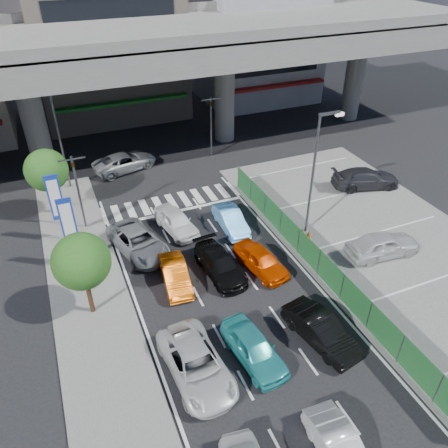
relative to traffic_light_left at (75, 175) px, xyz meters
name	(u,v)px	position (x,y,z in m)	size (l,w,h in m)	color
ground	(249,326)	(6.20, -12.00, -3.94)	(120.00, 120.00, 0.00)	black
parking_lot	(396,251)	(17.20, -10.00, -3.91)	(12.00, 28.00, 0.06)	#585856
sidewalk_left	(93,311)	(-0.80, -8.00, -3.88)	(4.00, 30.00, 0.12)	#585856
fence_run	(329,273)	(11.50, -11.00, -3.04)	(0.16, 22.00, 1.80)	#1E5929
expressway	(129,49)	(6.20, 10.00, 4.83)	(64.00, 14.00, 10.75)	#61615C
building_center	(106,38)	(6.20, 20.97, 3.56)	(14.00, 10.90, 15.00)	gray
building_east	(256,43)	(22.20, 19.97, 2.06)	(12.00, 10.90, 12.00)	gray
traffic_light_left	(75,175)	(0.00, 0.00, 0.00)	(1.60, 1.24, 5.20)	#595B60
traffic_light_right	(211,112)	(11.70, 7.00, 0.00)	(1.60, 1.24, 5.20)	#595B60
street_lamp_right	(316,165)	(13.37, -6.00, 0.83)	(1.65, 0.22, 8.00)	#595B60
street_lamp_left	(60,128)	(-0.13, 6.00, 0.83)	(1.65, 0.22, 8.00)	#595B60
signboard_near	(69,224)	(-1.00, -4.01, -0.87)	(0.80, 0.14, 4.70)	#595B60
signboard_far	(56,200)	(-1.40, -1.01, -0.87)	(0.80, 0.14, 4.70)	#595B60
tree_near	(81,262)	(-0.80, -8.00, -0.55)	(2.80, 2.80, 4.80)	#382314
tree_far	(46,170)	(-1.60, 2.50, -0.55)	(2.80, 2.80, 4.80)	#382314
sedan_white_mid_left	(196,364)	(2.85, -13.65, -3.25)	(2.29, 4.97, 1.38)	silver
taxi_teal_mid	(254,348)	(5.56, -13.83, -3.25)	(1.63, 4.05, 1.38)	teal
hatch_black_mid_right	(321,330)	(8.95, -14.12, -3.25)	(1.46, 4.19, 1.38)	black
taxi_orange_left	(175,275)	(3.82, -7.53, -3.32)	(1.31, 3.75, 1.24)	#DD5807
sedan_black_mid	(220,264)	(6.44, -7.66, -3.30)	(1.79, 4.40, 1.28)	black
taxi_orange_right	(261,260)	(8.75, -8.28, -3.27)	(1.56, 3.89, 1.33)	#D53B00
wagon_silver_front_left	(138,242)	(2.65, -3.84, -3.25)	(2.29, 4.97, 1.38)	#94979B
sedan_white_front_mid	(176,221)	(5.46, -2.59, -3.25)	(1.63, 4.05, 1.38)	white
kei_truck_front_right	(231,220)	(8.83, -3.72, -3.30)	(1.35, 3.87, 1.27)	#57AAF4
crossing_wagon_silver	(125,161)	(4.28, 7.36, -3.22)	(2.36, 5.13, 1.42)	#9B9FA2
parked_sedan_white	(383,244)	(16.03, -9.95, -3.11)	(1.80, 4.47, 1.52)	silver
parked_sedan_dgrey	(366,178)	(20.41, -2.73, -3.14)	(2.05, 5.05, 1.47)	#29292E
traffic_cone	(308,235)	(12.79, -6.94, -3.50)	(0.39, 0.39, 0.75)	#CE440B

